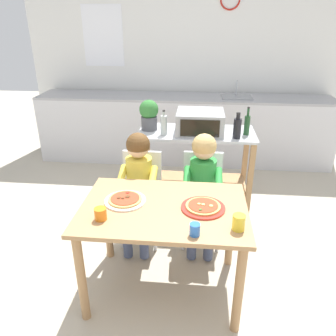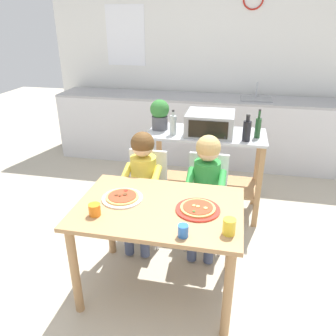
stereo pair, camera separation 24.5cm
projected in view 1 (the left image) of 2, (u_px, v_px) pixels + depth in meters
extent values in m
plane|color=#B7AD99|center=(176.00, 208.00, 3.59)|extent=(11.61, 11.61, 0.00)
cube|color=white|center=(186.00, 59.00, 4.66)|extent=(4.44, 0.12, 2.70)
cube|color=white|center=(103.00, 36.00, 4.58)|extent=(0.56, 0.01, 0.80)
cube|color=silver|center=(183.00, 130.00, 4.67)|extent=(4.00, 0.60, 0.88)
cube|color=#9E9EA3|center=(184.00, 97.00, 4.48)|extent=(4.00, 0.60, 0.03)
cube|color=gray|center=(237.00, 97.00, 4.41)|extent=(0.40, 0.33, 0.02)
cylinder|color=#B7BABF|center=(236.00, 88.00, 4.48)|extent=(0.02, 0.02, 0.20)
cube|color=#B7BABF|center=(196.00, 133.00, 3.27)|extent=(1.14, 0.52, 0.02)
cube|color=#AD7F51|center=(195.00, 182.00, 3.49)|extent=(1.05, 0.48, 0.02)
cube|color=#AD7F51|center=(141.00, 179.00, 3.29)|extent=(0.05, 0.05, 0.84)
cube|color=#AD7F51|center=(249.00, 184.00, 3.20)|extent=(0.05, 0.05, 0.84)
cube|color=#AD7F51|center=(148.00, 162.00, 3.69)|extent=(0.05, 0.05, 0.84)
cube|color=#AD7F51|center=(244.00, 166.00, 3.60)|extent=(0.05, 0.05, 0.84)
cube|color=#999BA0|center=(200.00, 122.00, 3.20)|extent=(0.45, 0.40, 0.21)
cube|color=black|center=(200.00, 128.00, 3.01)|extent=(0.36, 0.01, 0.16)
cylinder|color=black|center=(217.00, 136.00, 3.02)|extent=(0.02, 0.01, 0.02)
cylinder|color=#ADB7B2|center=(164.00, 125.00, 3.14)|extent=(0.06, 0.06, 0.18)
cylinder|color=#ADB7B2|center=(164.00, 114.00, 3.09)|extent=(0.02, 0.02, 0.04)
cylinder|color=black|center=(164.00, 111.00, 3.08)|extent=(0.03, 0.03, 0.01)
cylinder|color=black|center=(237.00, 129.00, 3.05)|extent=(0.07, 0.07, 0.18)
cylinder|color=black|center=(238.00, 116.00, 3.00)|extent=(0.03, 0.03, 0.05)
cylinder|color=black|center=(239.00, 113.00, 2.99)|extent=(0.04, 0.04, 0.01)
cylinder|color=#1E4723|center=(247.00, 125.00, 3.14)|extent=(0.05, 0.05, 0.18)
cylinder|color=#1E4723|center=(248.00, 112.00, 3.09)|extent=(0.02, 0.02, 0.07)
cylinder|color=black|center=(249.00, 108.00, 3.07)|extent=(0.02, 0.02, 0.01)
cylinder|color=#4C4C51|center=(149.00, 123.00, 3.29)|extent=(0.16, 0.16, 0.14)
sphere|color=#337533|center=(149.00, 109.00, 3.23)|extent=(0.19, 0.19, 0.19)
cube|color=#AD7F51|center=(164.00, 208.00, 2.25)|extent=(1.13, 0.77, 0.03)
cylinder|color=#AD7F51|center=(81.00, 278.00, 2.15)|extent=(0.06, 0.06, 0.69)
cylinder|color=#AD7F51|center=(239.00, 290.00, 2.06)|extent=(0.06, 0.06, 0.69)
cylinder|color=#AD7F51|center=(108.00, 222.00, 2.74)|extent=(0.06, 0.06, 0.69)
cylinder|color=#AD7F51|center=(231.00, 229.00, 2.65)|extent=(0.06, 0.06, 0.69)
cube|color=silver|center=(140.00, 198.00, 2.91)|extent=(0.36, 0.36, 0.04)
cube|color=silver|center=(143.00, 171.00, 2.98)|extent=(0.34, 0.03, 0.38)
cylinder|color=silver|center=(155.00, 230.00, 2.85)|extent=(0.03, 0.03, 0.42)
cylinder|color=silver|center=(121.00, 228.00, 2.88)|extent=(0.03, 0.03, 0.42)
cylinder|color=silver|center=(159.00, 211.00, 3.13)|extent=(0.03, 0.03, 0.42)
cylinder|color=silver|center=(128.00, 209.00, 3.15)|extent=(0.03, 0.03, 0.42)
cube|color=silver|center=(202.00, 199.00, 2.89)|extent=(0.36, 0.36, 0.04)
cube|color=silver|center=(203.00, 172.00, 2.96)|extent=(0.34, 0.03, 0.38)
cylinder|color=silver|center=(218.00, 231.00, 2.83)|extent=(0.03, 0.03, 0.42)
cylinder|color=silver|center=(183.00, 229.00, 2.86)|extent=(0.03, 0.03, 0.42)
cylinder|color=silver|center=(217.00, 212.00, 3.11)|extent=(0.03, 0.03, 0.42)
cylinder|color=silver|center=(185.00, 211.00, 3.13)|extent=(0.03, 0.03, 0.42)
cube|color=#424C6B|center=(145.00, 202.00, 2.76)|extent=(0.10, 0.30, 0.10)
cylinder|color=#424C6B|center=(144.00, 235.00, 2.74)|extent=(0.08, 0.08, 0.44)
cube|color=#424C6B|center=(129.00, 202.00, 2.77)|extent=(0.10, 0.30, 0.10)
cylinder|color=#424C6B|center=(127.00, 234.00, 2.76)|extent=(0.08, 0.08, 0.44)
cylinder|color=yellow|center=(153.00, 179.00, 2.71)|extent=(0.06, 0.26, 0.15)
cylinder|color=yellow|center=(122.00, 177.00, 2.73)|extent=(0.06, 0.26, 0.15)
cylinder|color=yellow|center=(139.00, 177.00, 2.82)|extent=(0.22, 0.22, 0.34)
sphere|color=beige|center=(138.00, 146.00, 2.71)|extent=(0.19, 0.19, 0.19)
sphere|color=brown|center=(138.00, 145.00, 2.70)|extent=(0.20, 0.20, 0.20)
cube|color=#424C6B|center=(210.00, 204.00, 2.74)|extent=(0.10, 0.30, 0.10)
cylinder|color=#424C6B|center=(209.00, 237.00, 2.72)|extent=(0.08, 0.08, 0.44)
cube|color=#424C6B|center=(193.00, 203.00, 2.75)|extent=(0.10, 0.30, 0.10)
cylinder|color=#424C6B|center=(192.00, 236.00, 2.74)|extent=(0.08, 0.08, 0.44)
cylinder|color=green|center=(219.00, 180.00, 2.69)|extent=(0.06, 0.26, 0.15)
cylinder|color=green|center=(187.00, 179.00, 2.71)|extent=(0.06, 0.26, 0.15)
cylinder|color=green|center=(203.00, 178.00, 2.81)|extent=(0.22, 0.22, 0.33)
sphere|color=beige|center=(204.00, 148.00, 2.69)|extent=(0.19, 0.19, 0.19)
sphere|color=tan|center=(204.00, 146.00, 2.68)|extent=(0.20, 0.20, 0.20)
cylinder|color=white|center=(125.00, 201.00, 2.30)|extent=(0.29, 0.29, 0.01)
cylinder|color=tan|center=(125.00, 199.00, 2.29)|extent=(0.24, 0.24, 0.01)
cylinder|color=#B23D23|center=(125.00, 198.00, 2.29)|extent=(0.20, 0.20, 0.00)
cylinder|color=#563319|center=(119.00, 198.00, 2.29)|extent=(0.03, 0.03, 0.01)
cylinder|color=maroon|center=(128.00, 192.00, 2.36)|extent=(0.03, 0.03, 0.01)
cylinder|color=#563319|center=(128.00, 197.00, 2.30)|extent=(0.03, 0.03, 0.01)
cylinder|color=#563319|center=(123.00, 198.00, 2.28)|extent=(0.02, 0.02, 0.01)
cylinder|color=red|center=(203.00, 208.00, 2.21)|extent=(0.30, 0.30, 0.01)
cylinder|color=tan|center=(203.00, 206.00, 2.21)|extent=(0.23, 0.23, 0.01)
cylinder|color=#B23D23|center=(203.00, 205.00, 2.21)|extent=(0.20, 0.20, 0.00)
cylinder|color=#DBC666|center=(199.00, 204.00, 2.21)|extent=(0.02, 0.02, 0.01)
cylinder|color=#DBC666|center=(211.00, 206.00, 2.19)|extent=(0.03, 0.03, 0.01)
cylinder|color=#DBC666|center=(203.00, 205.00, 2.20)|extent=(0.02, 0.02, 0.01)
cylinder|color=#386628|center=(200.00, 210.00, 2.15)|extent=(0.02, 0.02, 0.01)
cylinder|color=blue|center=(195.00, 229.00, 1.93)|extent=(0.06, 0.06, 0.08)
cylinder|color=orange|center=(101.00, 214.00, 2.08)|extent=(0.08, 0.08, 0.08)
cylinder|color=yellow|center=(239.00, 222.00, 1.98)|extent=(0.08, 0.08, 0.10)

